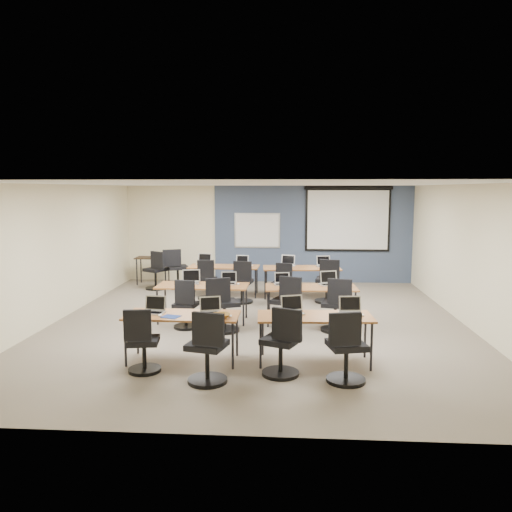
# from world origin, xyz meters

# --- Properties ---
(floor) EXTENTS (8.00, 9.00, 0.02)m
(floor) POSITION_xyz_m (0.00, 0.00, 0.00)
(floor) COLOR #6B6354
(floor) RESTS_ON ground
(ceiling) EXTENTS (8.00, 9.00, 0.02)m
(ceiling) POSITION_xyz_m (0.00, 0.00, 2.70)
(ceiling) COLOR white
(ceiling) RESTS_ON ground
(wall_back) EXTENTS (8.00, 0.04, 2.70)m
(wall_back) POSITION_xyz_m (0.00, 4.50, 1.35)
(wall_back) COLOR beige
(wall_back) RESTS_ON ground
(wall_front) EXTENTS (8.00, 0.04, 2.70)m
(wall_front) POSITION_xyz_m (0.00, -4.50, 1.35)
(wall_front) COLOR beige
(wall_front) RESTS_ON ground
(wall_left) EXTENTS (0.04, 9.00, 2.70)m
(wall_left) POSITION_xyz_m (-4.00, 0.00, 1.35)
(wall_left) COLOR beige
(wall_left) RESTS_ON ground
(wall_right) EXTENTS (0.04, 9.00, 2.70)m
(wall_right) POSITION_xyz_m (4.00, 0.00, 1.35)
(wall_right) COLOR beige
(wall_right) RESTS_ON ground
(blue_accent_panel) EXTENTS (5.50, 0.04, 2.70)m
(blue_accent_panel) POSITION_xyz_m (1.25, 4.47, 1.35)
(blue_accent_panel) COLOR #3D5977
(blue_accent_panel) RESTS_ON wall_back
(whiteboard) EXTENTS (1.28, 0.03, 0.98)m
(whiteboard) POSITION_xyz_m (-0.30, 4.43, 1.45)
(whiteboard) COLOR silver
(whiteboard) RESTS_ON wall_back
(projector_screen) EXTENTS (2.40, 0.10, 1.82)m
(projector_screen) POSITION_xyz_m (2.20, 4.41, 1.89)
(projector_screen) COLOR black
(projector_screen) RESTS_ON wall_back
(training_table_front_left) EXTENTS (1.71, 0.71, 0.73)m
(training_table_front_left) POSITION_xyz_m (-1.00, -2.23, 0.68)
(training_table_front_left) COLOR brown
(training_table_front_left) RESTS_ON floor
(training_table_front_right) EXTENTS (1.71, 0.71, 0.73)m
(training_table_front_right) POSITION_xyz_m (0.99, -2.18, 0.68)
(training_table_front_right) COLOR brown
(training_table_front_right) RESTS_ON floor
(training_table_mid_left) EXTENTS (1.79, 0.74, 0.73)m
(training_table_mid_left) POSITION_xyz_m (-1.10, 0.08, 0.68)
(training_table_mid_left) COLOR brown
(training_table_mid_left) RESTS_ON floor
(training_table_mid_right) EXTENTS (1.76, 0.73, 0.73)m
(training_table_mid_right) POSITION_xyz_m (1.02, 0.04, 0.68)
(training_table_mid_right) COLOR olive
(training_table_mid_right) RESTS_ON floor
(training_table_back_left) EXTENTS (1.71, 0.71, 0.73)m
(training_table_back_left) POSITION_xyz_m (-1.00, 2.52, 0.68)
(training_table_back_left) COLOR #936134
(training_table_back_left) RESTS_ON floor
(training_table_back_right) EXTENTS (1.85, 0.77, 0.73)m
(training_table_back_right) POSITION_xyz_m (0.90, 2.45, 0.69)
(training_table_back_right) COLOR olive
(training_table_back_right) RESTS_ON floor
(laptop_0) EXTENTS (0.33, 0.28, 0.25)m
(laptop_0) POSITION_xyz_m (-1.46, -2.17, 0.79)
(laptop_0) COLOR #ABABB5
(laptop_0) RESTS_ON training_table_front_left
(mouse_0) EXTENTS (0.08, 0.10, 0.03)m
(mouse_0) POSITION_xyz_m (-1.31, -2.36, 0.74)
(mouse_0) COLOR white
(mouse_0) RESTS_ON training_table_front_left
(task_chair_0) EXTENTS (0.47, 0.47, 0.95)m
(task_chair_0) POSITION_xyz_m (-1.47, -2.76, 0.39)
(task_chair_0) COLOR black
(task_chair_0) RESTS_ON floor
(laptop_1) EXTENTS (0.32, 0.28, 0.25)m
(laptop_1) POSITION_xyz_m (-0.61, -2.16, 0.79)
(laptop_1) COLOR silver
(laptop_1) RESTS_ON training_table_front_left
(mouse_1) EXTENTS (0.07, 0.10, 0.03)m
(mouse_1) POSITION_xyz_m (-0.27, -2.32, 0.74)
(mouse_1) COLOR white
(mouse_1) RESTS_ON training_table_front_left
(task_chair_1) EXTENTS (0.55, 0.54, 1.02)m
(task_chair_1) POSITION_xyz_m (-0.49, -3.10, 0.42)
(task_chair_1) COLOR black
(task_chair_1) RESTS_ON floor
(laptop_2) EXTENTS (0.34, 0.29, 0.26)m
(laptop_2) POSITION_xyz_m (0.64, -2.05, 0.79)
(laptop_2) COLOR #B0B0BB
(laptop_2) RESTS_ON training_table_front_right
(mouse_2) EXTENTS (0.07, 0.10, 0.03)m
(mouse_2) POSITION_xyz_m (0.70, -2.33, 0.74)
(mouse_2) COLOR white
(mouse_2) RESTS_ON training_table_front_right
(task_chair_2) EXTENTS (0.56, 0.53, 1.01)m
(task_chair_2) POSITION_xyz_m (0.51, -2.76, 0.42)
(task_chair_2) COLOR black
(task_chair_2) RESTS_ON floor
(laptop_3) EXTENTS (0.34, 0.29, 0.26)m
(laptop_3) POSITION_xyz_m (1.53, -2.04, 0.79)
(laptop_3) COLOR #ADADAD
(laptop_3) RESTS_ON training_table_front_right
(mouse_3) EXTENTS (0.08, 0.10, 0.03)m
(mouse_3) POSITION_xyz_m (1.58, -2.27, 0.74)
(mouse_3) COLOR white
(mouse_3) RESTS_ON training_table_front_right
(task_chair_3) EXTENTS (0.54, 0.54, 1.01)m
(task_chair_3) POSITION_xyz_m (1.37, -2.95, 0.42)
(task_chair_3) COLOR black
(task_chair_3) RESTS_ON floor
(laptop_4) EXTENTS (0.36, 0.30, 0.27)m
(laptop_4) POSITION_xyz_m (-1.37, 0.23, 0.80)
(laptop_4) COLOR silver
(laptop_4) RESTS_ON training_table_mid_left
(mouse_4) EXTENTS (0.07, 0.10, 0.03)m
(mouse_4) POSITION_xyz_m (-1.25, 0.17, 0.74)
(mouse_4) COLOR white
(mouse_4) RESTS_ON training_table_mid_left
(task_chair_4) EXTENTS (0.46, 0.46, 0.95)m
(task_chair_4) POSITION_xyz_m (-1.33, -0.48, 0.39)
(task_chair_4) COLOR black
(task_chair_4) RESTS_ON floor
(laptop_5) EXTENTS (0.31, 0.26, 0.23)m
(laptop_5) POSITION_xyz_m (-0.61, 0.23, 0.79)
(laptop_5) COLOR #AFAFB4
(laptop_5) RESTS_ON training_table_mid_left
(mouse_5) EXTENTS (0.07, 0.10, 0.03)m
(mouse_5) POSITION_xyz_m (-0.40, 0.17, 0.74)
(mouse_5) COLOR white
(mouse_5) RESTS_ON training_table_mid_left
(task_chair_5) EXTENTS (0.58, 0.55, 1.03)m
(task_chair_5) POSITION_xyz_m (-0.60, -0.64, 0.43)
(task_chair_5) COLOR black
(task_chair_5) RESTS_ON floor
(laptop_6) EXTENTS (0.30, 0.26, 0.23)m
(laptop_6) POSITION_xyz_m (0.46, 0.24, 0.79)
(laptop_6) COLOR #ACABAD
(laptop_6) RESTS_ON training_table_mid_right
(mouse_6) EXTENTS (0.06, 0.10, 0.03)m
(mouse_6) POSITION_xyz_m (0.75, 0.08, 0.74)
(mouse_6) COLOR white
(mouse_6) RESTS_ON training_table_mid_right
(task_chair_6) EXTENTS (0.56, 0.53, 1.01)m
(task_chair_6) POSITION_xyz_m (0.57, -0.31, 0.42)
(task_chair_6) COLOR black
(task_chair_6) RESTS_ON floor
(laptop_7) EXTENTS (0.35, 0.30, 0.27)m
(laptop_7) POSITION_xyz_m (1.38, 0.28, 0.80)
(laptop_7) COLOR #A4A4AF
(laptop_7) RESTS_ON training_table_mid_right
(mouse_7) EXTENTS (0.07, 0.10, 0.03)m
(mouse_7) POSITION_xyz_m (1.66, 0.09, 0.74)
(mouse_7) COLOR white
(mouse_7) RESTS_ON training_table_mid_right
(task_chair_7) EXTENTS (0.54, 0.54, 1.01)m
(task_chair_7) POSITION_xyz_m (1.47, -0.49, 0.42)
(task_chair_7) COLOR black
(task_chair_7) RESTS_ON floor
(laptop_8) EXTENTS (0.36, 0.30, 0.27)m
(laptop_8) POSITION_xyz_m (-1.53, 2.78, 0.80)
(laptop_8) COLOR silver
(laptop_8) RESTS_ON training_table_back_left
(mouse_8) EXTENTS (0.09, 0.11, 0.03)m
(mouse_8) POSITION_xyz_m (-1.29, 2.55, 0.74)
(mouse_8) COLOR white
(mouse_8) RESTS_ON training_table_back_left
(task_chair_8) EXTENTS (0.48, 0.48, 0.97)m
(task_chair_8) POSITION_xyz_m (-1.33, 2.03, 0.40)
(task_chair_8) COLOR black
(task_chair_8) RESTS_ON floor
(laptop_9) EXTENTS (0.31, 0.27, 0.24)m
(laptop_9) POSITION_xyz_m (-0.57, 2.71, 0.79)
(laptop_9) COLOR silver
(laptop_9) RESTS_ON training_table_back_left
(mouse_9) EXTENTS (0.08, 0.11, 0.03)m
(mouse_9) POSITION_xyz_m (-0.32, 2.58, 0.74)
(mouse_9) COLOR white
(mouse_9) RESTS_ON training_table_back_left
(task_chair_9) EXTENTS (0.51, 0.51, 0.99)m
(task_chair_9) POSITION_xyz_m (-0.47, 1.71, 0.41)
(task_chair_9) COLOR black
(task_chair_9) RESTS_ON floor
(laptop_10) EXTENTS (0.34, 0.29, 0.26)m
(laptop_10) POSITION_xyz_m (0.57, 2.68, 0.79)
(laptop_10) COLOR #AEADAE
(laptop_10) RESTS_ON training_table_back_right
(mouse_10) EXTENTS (0.07, 0.11, 0.04)m
(mouse_10) POSITION_xyz_m (0.71, 2.58, 0.74)
(mouse_10) COLOR white
(mouse_10) RESTS_ON training_table_back_right
(task_chair_10) EXTENTS (0.47, 0.47, 0.95)m
(task_chair_10) POSITION_xyz_m (0.45, 1.75, 0.39)
(task_chair_10) COLOR black
(task_chair_10) RESTS_ON floor
(laptop_11) EXTENTS (0.34, 0.29, 0.26)m
(laptop_11) POSITION_xyz_m (1.44, 2.63, 0.79)
(laptop_11) COLOR #B7B7BC
(laptop_11) RESTS_ON training_table_back_right
(mouse_11) EXTENTS (0.08, 0.11, 0.03)m
(mouse_11) POSITION_xyz_m (1.61, 2.52, 0.74)
(mouse_11) COLOR white
(mouse_11) RESTS_ON training_table_back_right
(task_chair_11) EXTENTS (0.55, 0.55, 1.03)m
(task_chair_11) POSITION_xyz_m (1.48, 1.87, 0.43)
(task_chair_11) COLOR black
(task_chair_11) RESTS_ON floor
(blue_mousepad) EXTENTS (0.31, 0.28, 0.01)m
(blue_mousepad) POSITION_xyz_m (-1.14, -2.39, 0.73)
(blue_mousepad) COLOR navy
(blue_mousepad) RESTS_ON training_table_front_left
(snack_bowl) EXTENTS (0.40, 0.40, 0.08)m
(snack_bowl) POSITION_xyz_m (-0.39, -2.40, 0.77)
(snack_bowl) COLOR brown
(snack_bowl) RESTS_ON training_table_front_left
(snack_plate) EXTENTS (0.22, 0.22, 0.01)m
(snack_plate) POSITION_xyz_m (0.50, -2.39, 0.74)
(snack_plate) COLOR white
(snack_plate) RESTS_ON training_table_front_right
(coffee_cup) EXTENTS (0.07, 0.07, 0.06)m
(coffee_cup) POSITION_xyz_m (0.65, -2.29, 0.77)
(coffee_cup) COLOR silver
(coffee_cup) RESTS_ON snack_plate
(utility_table) EXTENTS (0.91, 0.50, 0.75)m
(utility_table) POSITION_xyz_m (-3.14, 3.85, 0.65)
(utility_table) COLOR black
(utility_table) RESTS_ON floor
(spare_chair_a) EXTENTS (0.62, 0.58, 1.05)m
(spare_chair_a) POSITION_xyz_m (-2.36, 3.30, 0.44)
(spare_chair_a) COLOR black
(spare_chair_a) RESTS_ON floor
(spare_chair_b) EXTENTS (0.60, 0.54, 1.01)m
(spare_chair_b) POSITION_xyz_m (-2.86, 3.13, 0.42)
(spare_chair_b) COLOR black
(spare_chair_b) RESTS_ON floor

